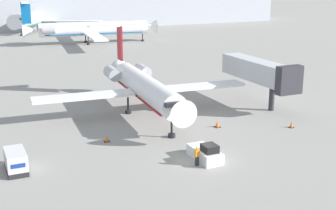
{
  "coord_description": "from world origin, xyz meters",
  "views": [
    {
      "loc": [
        -19.34,
        -34.71,
        16.34
      ],
      "look_at": [
        0.0,
        7.68,
        3.44
      ],
      "focal_mm": 50.0,
      "sensor_mm": 36.0,
      "label": 1
    }
  ],
  "objects_px": {
    "traffic_cone_left": "(107,139)",
    "jet_bridge": "(260,71)",
    "airplane_parked_far_right": "(38,18)",
    "luggage_cart": "(16,161)",
    "worker_near_tug": "(197,156)",
    "traffic_cone_right": "(217,124)",
    "traffic_cone_mid": "(291,124)",
    "pushback_tug": "(205,153)",
    "airplane_parked_far_left": "(90,29)",
    "airplane_main": "(143,86)"
  },
  "relations": [
    {
      "from": "airplane_parked_far_left",
      "to": "airplane_main",
      "type": "bearing_deg",
      "value": -99.62
    },
    {
      "from": "pushback_tug",
      "to": "airplane_parked_far_right",
      "type": "relative_size",
      "value": 0.12
    },
    {
      "from": "worker_near_tug",
      "to": "traffic_cone_left",
      "type": "relative_size",
      "value": 2.82
    },
    {
      "from": "traffic_cone_left",
      "to": "airplane_parked_far_right",
      "type": "bearing_deg",
      "value": 84.13
    },
    {
      "from": "airplane_parked_far_left",
      "to": "traffic_cone_right",
      "type": "bearing_deg",
      "value": -94.16
    },
    {
      "from": "luggage_cart",
      "to": "traffic_cone_left",
      "type": "bearing_deg",
      "value": 23.18
    },
    {
      "from": "pushback_tug",
      "to": "jet_bridge",
      "type": "xyz_separation_m",
      "value": [
        15.54,
        13.77,
        3.81
      ]
    },
    {
      "from": "airplane_parked_far_right",
      "to": "traffic_cone_left",
      "type": "bearing_deg",
      "value": -95.87
    },
    {
      "from": "airplane_parked_far_left",
      "to": "jet_bridge",
      "type": "xyz_separation_m",
      "value": [
        4.42,
        -65.48,
        0.84
      ]
    },
    {
      "from": "traffic_cone_left",
      "to": "airplane_parked_far_right",
      "type": "distance_m",
      "value": 104.67
    },
    {
      "from": "traffic_cone_right",
      "to": "jet_bridge",
      "type": "relative_size",
      "value": 0.05
    },
    {
      "from": "traffic_cone_left",
      "to": "traffic_cone_right",
      "type": "bearing_deg",
      "value": -2.65
    },
    {
      "from": "airplane_parked_far_left",
      "to": "airplane_parked_far_right",
      "type": "distance_m",
      "value": 34.05
    },
    {
      "from": "luggage_cart",
      "to": "worker_near_tug",
      "type": "relative_size",
      "value": 1.93
    },
    {
      "from": "pushback_tug",
      "to": "luggage_cart",
      "type": "bearing_deg",
      "value": 164.56
    },
    {
      "from": "pushback_tug",
      "to": "traffic_cone_left",
      "type": "distance_m",
      "value": 10.85
    },
    {
      "from": "airplane_main",
      "to": "traffic_cone_right",
      "type": "height_order",
      "value": "airplane_main"
    },
    {
      "from": "traffic_cone_right",
      "to": "jet_bridge",
      "type": "bearing_deg",
      "value": 31.46
    },
    {
      "from": "traffic_cone_right",
      "to": "airplane_parked_far_right",
      "type": "distance_m",
      "value": 104.73
    },
    {
      "from": "jet_bridge",
      "to": "luggage_cart",
      "type": "bearing_deg",
      "value": -163.62
    },
    {
      "from": "airplane_main",
      "to": "airplane_parked_far_right",
      "type": "bearing_deg",
      "value": 87.94
    },
    {
      "from": "traffic_cone_left",
      "to": "traffic_cone_right",
      "type": "height_order",
      "value": "traffic_cone_right"
    },
    {
      "from": "luggage_cart",
      "to": "traffic_cone_mid",
      "type": "relative_size",
      "value": 4.55
    },
    {
      "from": "airplane_main",
      "to": "luggage_cart",
      "type": "distance_m",
      "value": 20.66
    },
    {
      "from": "airplane_main",
      "to": "jet_bridge",
      "type": "xyz_separation_m",
      "value": [
        15.06,
        -2.69,
        0.97
      ]
    },
    {
      "from": "airplane_parked_far_left",
      "to": "jet_bridge",
      "type": "distance_m",
      "value": 65.63
    },
    {
      "from": "luggage_cart",
      "to": "airplane_parked_far_right",
      "type": "distance_m",
      "value": 109.97
    },
    {
      "from": "traffic_cone_right",
      "to": "airplane_parked_far_left",
      "type": "distance_m",
      "value": 71.63
    },
    {
      "from": "pushback_tug",
      "to": "worker_near_tug",
      "type": "height_order",
      "value": "worker_near_tug"
    },
    {
      "from": "airplane_parked_far_right",
      "to": "traffic_cone_right",
      "type": "bearing_deg",
      "value": -88.91
    },
    {
      "from": "traffic_cone_left",
      "to": "jet_bridge",
      "type": "xyz_separation_m",
      "value": [
        22.3,
        5.3,
        4.15
      ]
    },
    {
      "from": "airplane_main",
      "to": "airplane_parked_far_left",
      "type": "height_order",
      "value": "airplane_parked_far_left"
    },
    {
      "from": "traffic_cone_left",
      "to": "jet_bridge",
      "type": "bearing_deg",
      "value": 13.36
    },
    {
      "from": "traffic_cone_left",
      "to": "airplane_parked_far_left",
      "type": "bearing_deg",
      "value": 75.82
    },
    {
      "from": "pushback_tug",
      "to": "traffic_cone_mid",
      "type": "xyz_separation_m",
      "value": [
        13.36,
        4.34,
        -0.28
      ]
    },
    {
      "from": "airplane_main",
      "to": "traffic_cone_left",
      "type": "distance_m",
      "value": 11.24
    },
    {
      "from": "worker_near_tug",
      "to": "traffic_cone_mid",
      "type": "height_order",
      "value": "worker_near_tug"
    },
    {
      "from": "airplane_parked_far_right",
      "to": "jet_bridge",
      "type": "distance_m",
      "value": 99.44
    },
    {
      "from": "traffic_cone_left",
      "to": "luggage_cart",
      "type": "bearing_deg",
      "value": -156.82
    },
    {
      "from": "traffic_cone_mid",
      "to": "jet_bridge",
      "type": "height_order",
      "value": "jet_bridge"
    },
    {
      "from": "luggage_cart",
      "to": "traffic_cone_left",
      "type": "distance_m",
      "value": 10.22
    },
    {
      "from": "airplane_parked_far_right",
      "to": "airplane_parked_far_left",
      "type": "bearing_deg",
      "value": -77.82
    },
    {
      "from": "jet_bridge",
      "to": "airplane_parked_far_right",
      "type": "bearing_deg",
      "value": 96.7
    },
    {
      "from": "luggage_cart",
      "to": "traffic_cone_right",
      "type": "xyz_separation_m",
      "value": [
        22.06,
        3.43,
        -0.61
      ]
    },
    {
      "from": "pushback_tug",
      "to": "traffic_cone_left",
      "type": "relative_size",
      "value": 6.35
    },
    {
      "from": "traffic_cone_right",
      "to": "airplane_parked_far_left",
      "type": "height_order",
      "value": "airplane_parked_far_left"
    },
    {
      "from": "pushback_tug",
      "to": "traffic_cone_mid",
      "type": "height_order",
      "value": "pushback_tug"
    },
    {
      "from": "worker_near_tug",
      "to": "jet_bridge",
      "type": "relative_size",
      "value": 0.13
    },
    {
      "from": "airplane_main",
      "to": "jet_bridge",
      "type": "height_order",
      "value": "airplane_main"
    },
    {
      "from": "traffic_cone_mid",
      "to": "pushback_tug",
      "type": "bearing_deg",
      "value": -162.02
    }
  ]
}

